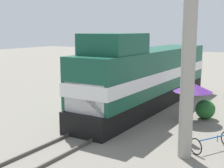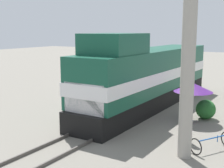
{
  "view_description": "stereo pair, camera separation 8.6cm",
  "coord_description": "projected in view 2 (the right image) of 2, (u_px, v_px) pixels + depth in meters",
  "views": [
    {
      "loc": [
        8.9,
        -14.43,
        5.23
      ],
      "look_at": [
        1.2,
        -2.03,
        2.67
      ],
      "focal_mm": 50.0,
      "sensor_mm": 36.0,
      "label": 1
    },
    {
      "loc": [
        8.97,
        -14.38,
        5.23
      ],
      "look_at": [
        1.2,
        -2.03,
        2.67
      ],
      "focal_mm": 50.0,
      "sensor_mm": 36.0,
      "label": 2
    }
  ],
  "objects": [
    {
      "name": "utility_pole",
      "position": [
        189.0,
        43.0,
        12.17
      ],
      "size": [
        1.8,
        0.56,
        9.37
      ],
      "color": "#9E998E",
      "rests_on": "ground_plane"
    },
    {
      "name": "rail_near",
      "position": [
        103.0,
        120.0,
        17.96
      ],
      "size": [
        0.08,
        28.92,
        0.15
      ],
      "primitive_type": "cube",
      "color": "#4C4742",
      "rests_on": "ground_plane"
    },
    {
      "name": "locomotive",
      "position": [
        147.0,
        76.0,
        20.85
      ],
      "size": [
        2.84,
        15.67,
        5.02
      ],
      "color": "black",
      "rests_on": "ground_plane"
    },
    {
      "name": "ground_plane",
      "position": [
        113.0,
        123.0,
        17.6
      ],
      "size": [
        120.0,
        120.0,
        0.0
      ],
      "primitive_type": "plane",
      "color": "slate"
    },
    {
      "name": "vendor_umbrella",
      "position": [
        193.0,
        87.0,
        17.71
      ],
      "size": [
        2.2,
        2.2,
        2.22
      ],
      "color": "#4C4C4C",
      "rests_on": "ground_plane"
    },
    {
      "name": "rail_far",
      "position": [
        124.0,
        124.0,
        17.21
      ],
      "size": [
        0.08,
        28.92,
        0.15
      ],
      "primitive_type": "cube",
      "color": "#4C4742",
      "rests_on": "ground_plane"
    },
    {
      "name": "shrub_cluster",
      "position": [
        206.0,
        109.0,
        18.37
      ],
      "size": [
        1.16,
        1.16,
        1.16
      ],
      "primitive_type": "sphere",
      "color": "#236028",
      "rests_on": "ground_plane"
    },
    {
      "name": "bicycle",
      "position": [
        212.0,
        143.0,
        13.57
      ],
      "size": [
        1.58,
        2.04,
        0.72
      ],
      "rotation": [
        0.0,
        0.0,
        2.63
      ],
      "color": "black",
      "rests_on": "ground_plane"
    },
    {
      "name": "person_bystander",
      "position": [
        188.0,
        126.0,
        14.45
      ],
      "size": [
        0.34,
        0.34,
        1.55
      ],
      "color": "#2D3347",
      "rests_on": "ground_plane"
    }
  ]
}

